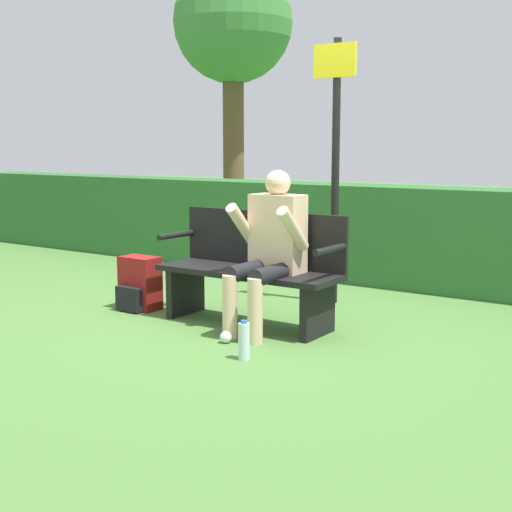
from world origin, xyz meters
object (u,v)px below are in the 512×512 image
at_px(backpack, 139,285).
at_px(tree, 233,28).
at_px(park_bench, 252,268).
at_px(signpost, 335,152).
at_px(water_bottle, 244,341).
at_px(person_seated, 270,244).

distance_m(backpack, tree, 6.88).
xyz_separation_m(backpack, tree, (-2.94, 5.40, 3.09)).
xyz_separation_m(park_bench, signpost, (0.18, 1.02, 0.90)).
height_order(park_bench, backpack, park_bench).
height_order(park_bench, signpost, signpost).
bearing_deg(backpack, tree, 118.60).
distance_m(water_bottle, signpost, 2.25).
relative_size(park_bench, tree, 0.35).
height_order(signpost, tree, tree).
distance_m(person_seated, tree, 7.34).
xyz_separation_m(signpost, tree, (-4.20, 4.21, 1.96)).
distance_m(park_bench, person_seated, 0.36).
distance_m(park_bench, water_bottle, 1.03).
relative_size(park_bench, signpost, 0.65).
bearing_deg(water_bottle, tree, 126.75).
distance_m(person_seated, signpost, 1.34).
bearing_deg(water_bottle, backpack, 157.11).
bearing_deg(park_bench, person_seated, -26.62).
relative_size(park_bench, person_seated, 1.23).
xyz_separation_m(park_bench, person_seated, (0.25, -0.12, 0.23)).
xyz_separation_m(person_seated, backpack, (-1.33, -0.04, -0.45)).
bearing_deg(park_bench, water_bottle, -58.44).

